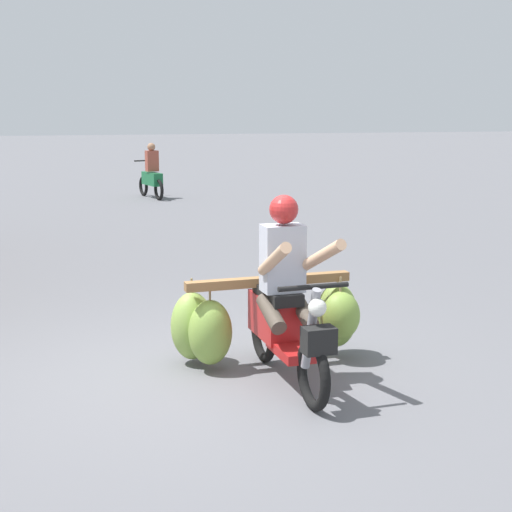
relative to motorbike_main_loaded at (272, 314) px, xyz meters
name	(u,v)px	position (x,y,z in m)	size (l,w,h in m)	color
ground_plane	(190,379)	(-0.74, -0.03, -0.51)	(120.00, 120.00, 0.00)	slate
motorbike_main_loaded	(272,314)	(0.00, 0.00, 0.00)	(1.78, 1.80, 1.58)	black
motorbike_distant_ahead_left	(152,176)	(0.58, 13.31, 0.06)	(0.61, 1.59, 1.40)	black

